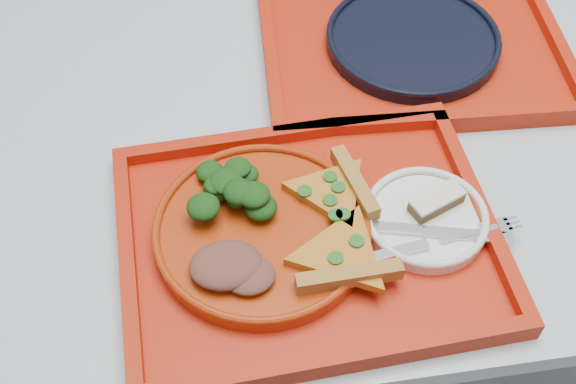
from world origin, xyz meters
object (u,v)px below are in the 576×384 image
Objects in this scene: navy_plate at (412,41)px; dessert_bar at (437,201)px; tray_far at (411,48)px; dinner_plate at (262,232)px; tray_main at (308,241)px.

navy_plate is 0.32m from dessert_bar.
tray_far is 0.42m from dinner_plate.
dinner_plate is at bearing 158.07° from dessert_bar.
dessert_bar is at bearing -99.64° from navy_plate.
tray_far is 0.32m from dessert_bar.
tray_main is 0.16m from dessert_bar.
navy_plate is at bearing 54.21° from tray_main.
navy_plate reaches higher than tray_far.
dessert_bar reaches higher than dinner_plate.
navy_plate is (0.21, 0.33, 0.01)m from tray_main.
dinner_plate is at bearing -130.30° from navy_plate.
navy_plate reaches higher than tray_main.
tray_far is 1.73× the size of dinner_plate.
dinner_plate is at bearing -127.17° from tray_far.
dessert_bar reaches higher than navy_plate.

